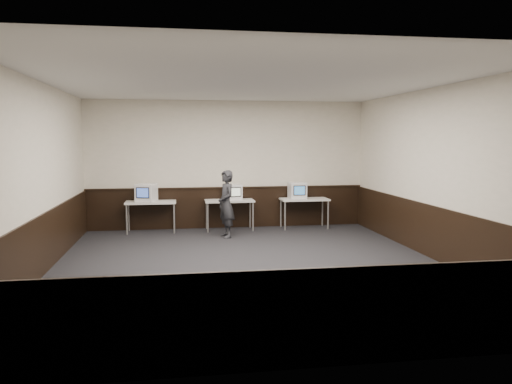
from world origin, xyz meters
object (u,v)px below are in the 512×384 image
emac_left (146,193)px  person (226,204)px  desk_left (151,204)px  desk_center (229,203)px  emac_right (297,190)px  desk_right (304,201)px  emac_center (233,192)px

emac_left → person: size_ratio=0.37×
desk_left → person: person is taller
desk_center → emac_right: size_ratio=2.65×
desk_center → person: bearing=-100.4°
desk_right → emac_left: bearing=-179.7°
emac_left → person: bearing=-7.8°
desk_right → person: bearing=-156.5°
desk_right → emac_right: size_ratio=2.65×
emac_center → emac_right: emac_right is taller
desk_center → emac_left: size_ratio=2.14×
desk_left → desk_right: same height
emac_left → emac_right: size_ratio=1.24×
desk_center → emac_left: emac_left is taller
emac_right → desk_right: bearing=-12.6°
emac_left → emac_center: size_ratio=1.15×
emac_left → desk_right: bearing=18.0°
desk_right → emac_right: emac_right is taller
desk_center → emac_left: 2.02m
desk_center → desk_right: same height
desk_left → desk_right: 3.80m
emac_center → emac_left: bearing=166.5°
emac_right → person: person is taller
desk_left → person: 1.96m
emac_center → person: person is taller
desk_right → emac_left: emac_left is taller
desk_right → emac_center: 1.84m
emac_center → person: (-0.25, -0.93, -0.17)m
desk_left → emac_right: emac_right is taller
emac_left → emac_center: emac_left is taller
desk_right → emac_center: (-1.82, 0.03, 0.26)m
emac_left → emac_center: 2.08m
desk_right → emac_left: (-3.90, -0.02, 0.29)m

